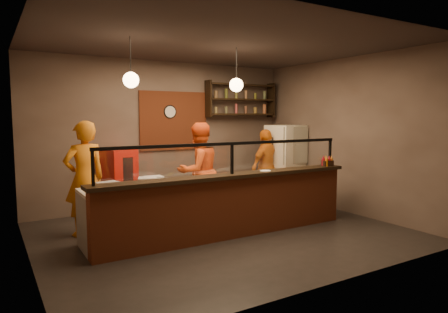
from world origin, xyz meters
TOP-DOWN VIEW (x-y plane):
  - floor at (0.00, 0.00)m, footprint 6.00×6.00m
  - ceiling at (0.00, 0.00)m, footprint 6.00×6.00m
  - wall_back at (0.00, 2.50)m, footprint 6.00×0.00m
  - wall_left at (-3.00, 0.00)m, footprint 0.00×5.00m
  - wall_right at (3.00, 0.00)m, footprint 0.00×5.00m
  - wall_front at (0.00, -2.50)m, footprint 6.00×0.00m
  - brick_patch at (0.20, 2.47)m, footprint 1.60×0.04m
  - service_counter at (0.00, -0.30)m, footprint 4.60×0.25m
  - counter_ledge at (0.00, -0.30)m, footprint 4.70×0.37m
  - worktop_cabinet at (0.00, 0.20)m, footprint 4.60×0.75m
  - worktop at (0.00, 0.20)m, footprint 4.60×0.75m
  - sneeze_guard at (0.00, -0.30)m, footprint 4.50×0.05m
  - wall_shelving at (1.90, 2.32)m, footprint 1.84×0.28m
  - wall_clock at (0.10, 2.46)m, footprint 0.30×0.04m
  - pendant_left at (-1.50, 0.20)m, footprint 0.24×0.24m
  - pendant_right at (0.40, 0.20)m, footprint 0.24×0.24m
  - cook_left at (-2.05, 1.08)m, footprint 0.78×0.59m
  - cook_mid at (0.07, 1.04)m, footprint 1.01×0.84m
  - cook_right at (2.05, 1.49)m, footprint 1.08×0.69m
  - fridge at (2.60, 1.47)m, footprint 0.84×0.79m
  - red_cooler at (-1.16, 2.15)m, footprint 0.71×0.68m
  - pizza_dough at (0.60, 0.30)m, footprint 0.46×0.46m
  - prep_tub_a at (-1.28, 0.16)m, footprint 0.35×0.32m
  - prep_tub_b at (-1.15, 0.25)m, footprint 0.28×0.23m
  - prep_tub_c at (-1.95, -0.03)m, footprint 0.36×0.31m
  - rolling_pin at (-0.61, 0.37)m, footprint 0.29×0.25m
  - condiment_caddy at (2.12, -0.33)m, footprint 0.21×0.18m
  - pepper_mill at (2.20, -0.33)m, footprint 0.05×0.05m
  - small_plate at (0.67, -0.32)m, footprint 0.22×0.22m

SIDE VIEW (x-z plane):
  - floor at x=0.00m, z-range 0.00..0.00m
  - worktop_cabinet at x=0.00m, z-range 0.00..0.85m
  - service_counter at x=0.00m, z-range 0.00..1.00m
  - red_cooler at x=-1.16m, z-range 0.00..1.34m
  - cook_right at x=2.05m, z-range 0.00..1.71m
  - worktop at x=0.00m, z-range 0.85..0.90m
  - fridge at x=2.60m, z-range 0.00..1.79m
  - pizza_dough at x=0.60m, z-range 0.90..0.91m
  - rolling_pin at x=-0.61m, z-range 0.90..0.96m
  - cook_mid at x=0.07m, z-range 0.00..1.88m
  - cook_left at x=-2.05m, z-range 0.00..1.93m
  - prep_tub_b at x=-1.15m, z-range 0.90..1.04m
  - prep_tub_a at x=-1.28m, z-range 0.90..1.04m
  - prep_tub_c at x=-1.95m, z-range 0.90..1.05m
  - counter_ledge at x=0.00m, z-range 1.00..1.06m
  - small_plate at x=0.67m, z-range 1.06..1.07m
  - condiment_caddy at x=2.12m, z-range 1.06..1.17m
  - pepper_mill at x=2.20m, z-range 1.06..1.25m
  - sneeze_guard at x=0.00m, z-range 1.11..1.63m
  - wall_back at x=0.00m, z-range -1.40..4.60m
  - wall_left at x=-3.00m, z-range -0.90..4.10m
  - wall_right at x=3.00m, z-range -0.90..4.10m
  - wall_front at x=0.00m, z-range -1.40..4.60m
  - brick_patch at x=0.20m, z-range 1.25..2.55m
  - wall_clock at x=0.10m, z-range 1.95..2.25m
  - wall_shelving at x=1.90m, z-range 1.98..2.83m
  - pendant_left at x=-1.50m, z-range 2.17..2.94m
  - pendant_right at x=0.40m, z-range 2.17..2.94m
  - ceiling at x=0.00m, z-range 3.20..3.20m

